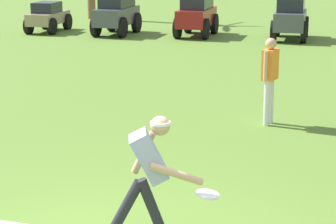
{
  "coord_description": "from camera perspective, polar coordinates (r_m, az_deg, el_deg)",
  "views": [
    {
      "loc": [
        1.66,
        -5.99,
        3.14
      ],
      "look_at": [
        0.03,
        2.6,
        0.9
      ],
      "focal_mm": 70.0,
      "sensor_mm": 36.0,
      "label": 1
    }
  ],
  "objects": [
    {
      "name": "frisbee_thrower",
      "position": [
        7.02,
        -1.73,
        -5.2
      ],
      "size": [
        1.15,
        0.47,
        1.4
      ],
      "color": "#23232D",
      "rests_on": "ground_plane"
    },
    {
      "name": "frisbee_in_flight",
      "position": [
        6.95,
        3.46,
        -7.17
      ],
      "size": [
        0.27,
        0.27,
        0.06
      ],
      "color": "white"
    },
    {
      "name": "teammate_midfield",
      "position": [
        11.73,
        8.86,
        3.38
      ],
      "size": [
        0.3,
        0.49,
        1.56
      ],
      "color": "silver",
      "rests_on": "ground_plane"
    },
    {
      "name": "parked_car_slot_a",
      "position": [
        24.81,
        -10.41,
        8.18
      ],
      "size": [
        1.14,
        2.22,
        1.1
      ],
      "color": "#998466",
      "rests_on": "ground_plane"
    },
    {
      "name": "parked_car_slot_b",
      "position": [
        23.75,
        -4.49,
        8.54
      ],
      "size": [
        1.37,
        2.43,
        1.4
      ],
      "color": "#474C51",
      "rests_on": "ground_plane"
    },
    {
      "name": "parked_car_slot_c",
      "position": [
        23.28,
        2.51,
        8.45
      ],
      "size": [
        1.34,
        2.42,
        1.4
      ],
      "color": "maroon",
      "rests_on": "ground_plane"
    },
    {
      "name": "parked_car_slot_d",
      "position": [
        22.77,
        10.63,
        8.09
      ],
      "size": [
        1.28,
        2.4,
        1.4
      ],
      "color": "#474C51",
      "rests_on": "ground_plane"
    }
  ]
}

